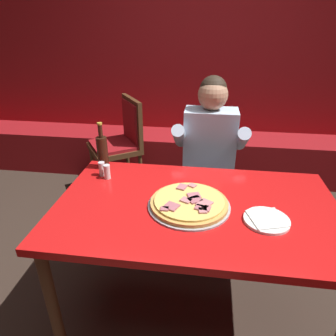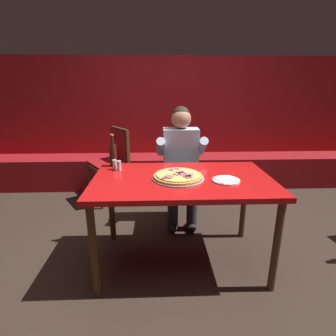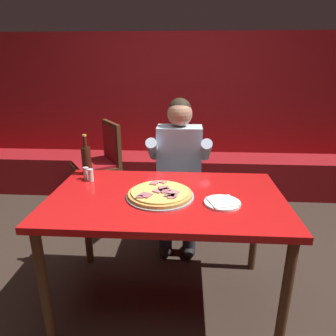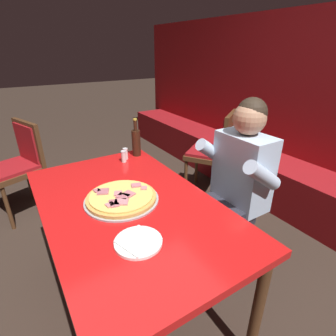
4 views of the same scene
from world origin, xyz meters
TOP-DOWN VIEW (x-y plane):
  - ground_plane at (0.00, 0.00)m, footprint 24.00×24.00m
  - booth_wall_panel at (0.00, 2.18)m, footprint 6.80×0.16m
  - booth_bench at (0.00, 1.86)m, footprint 6.46×0.48m
  - main_dining_table at (0.00, 0.00)m, footprint 1.42×0.86m
  - pizza at (-0.03, -0.02)m, footprint 0.41×0.41m
  - plate_white_paper at (0.33, -0.10)m, footprint 0.21×0.21m
  - beer_bottle at (-0.60, 0.35)m, footprint 0.07×0.07m
  - shaker_red_pepper_flakes at (-0.57, 0.24)m, footprint 0.04×0.04m
  - shaker_oregano at (-0.53, 0.21)m, footprint 0.04×0.04m
  - diner_seated_blue_shirt at (0.06, 0.74)m, footprint 0.53×0.53m
  - dining_chair_far_left at (-0.79, 1.36)m, footprint 0.61×0.61m

SIDE VIEW (x-z plane):
  - ground_plane at x=0.00m, z-range 0.00..0.00m
  - booth_bench at x=0.00m, z-range 0.00..0.46m
  - dining_chair_far_left at x=-0.79m, z-range 0.09..1.05m
  - main_dining_table at x=0.00m, z-range 0.31..1.08m
  - diner_seated_blue_shirt at x=0.06m, z-range 0.07..1.34m
  - plate_white_paper at x=0.33m, z-range 0.78..0.80m
  - pizza at x=-0.03m, z-range 0.77..0.82m
  - shaker_red_pepper_flakes at x=-0.57m, z-range 0.77..0.86m
  - shaker_oregano at x=-0.53m, z-range 0.77..0.86m
  - beer_bottle at x=-0.60m, z-range 0.74..1.03m
  - booth_wall_panel at x=0.00m, z-range 0.00..1.90m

